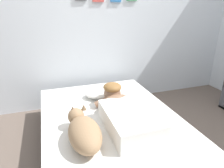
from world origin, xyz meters
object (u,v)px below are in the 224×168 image
object	(u,v)px
pillow	(106,92)
cell_phone	(124,111)
person_lying	(124,112)
coffee_cup	(118,94)
bed	(112,134)
dog	(84,131)

from	to	relation	value
pillow	cell_phone	size ratio (longest dim) A/B	3.71
pillow	person_lying	xyz separation A→B (m)	(0.00, -0.62, 0.05)
person_lying	coffee_cup	world-z (taller)	person_lying
pillow	coffee_cup	bearing A→B (deg)	-29.72
bed	dog	distance (m)	0.52
person_lying	bed	bearing A→B (deg)	141.46
bed	pillow	world-z (taller)	pillow
coffee_cup	cell_phone	distance (m)	0.37
bed	pillow	distance (m)	0.60
cell_phone	dog	bearing A→B (deg)	-143.63
pillow	cell_phone	bearing A→B (deg)	-81.30
cell_phone	coffee_cup	bearing A→B (deg)	79.21
cell_phone	person_lying	bearing A→B (deg)	-110.59
pillow	dog	world-z (taller)	dog
pillow	cell_phone	distance (m)	0.45
cell_phone	pillow	bearing A→B (deg)	98.70
dog	coffee_cup	bearing A→B (deg)	52.08
pillow	person_lying	bearing A→B (deg)	-89.94
coffee_cup	pillow	bearing A→B (deg)	150.28
coffee_cup	cell_phone	world-z (taller)	coffee_cup
bed	person_lying	world-z (taller)	person_lying
bed	cell_phone	bearing A→B (deg)	31.26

